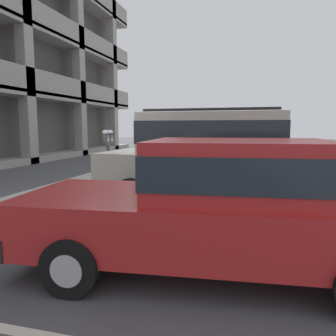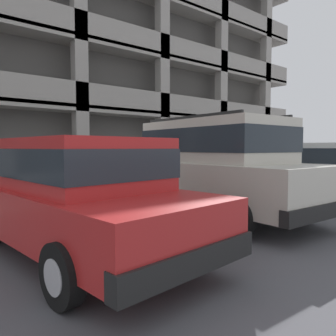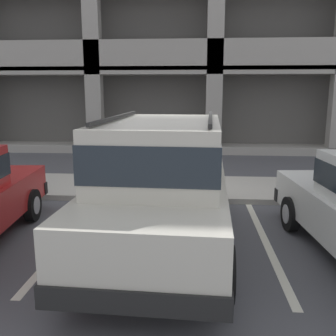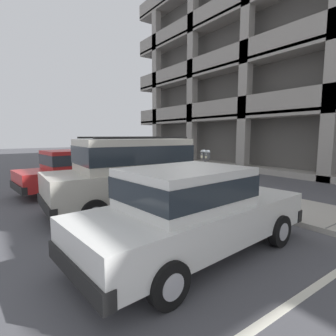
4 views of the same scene
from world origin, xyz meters
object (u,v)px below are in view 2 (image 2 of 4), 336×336
at_px(silver_suv, 213,164).
at_px(dark_hatchback, 312,171).
at_px(fire_hydrant, 245,174).
at_px(red_sedan, 75,193).
at_px(parking_meter_near, 150,155).
at_px(parking_garage, 39,64).

bearing_deg(silver_suv, dark_hatchback, -7.51).
bearing_deg(fire_hydrant, red_sedan, -157.39).
bearing_deg(dark_hatchback, parking_meter_near, 128.80).
bearing_deg(parking_meter_near, silver_suv, -94.67).
height_order(silver_suv, dark_hatchback, silver_suv).
bearing_deg(red_sedan, fire_hydrant, 17.25).
distance_m(silver_suv, parking_garage, 15.01).
relative_size(red_sedan, parking_meter_near, 3.12).
height_order(silver_suv, parking_garage, parking_garage).
bearing_deg(fire_hydrant, silver_suv, -149.46).
distance_m(red_sedan, parking_garage, 16.16).
height_order(dark_hatchback, parking_garage, parking_garage).
xyz_separation_m(dark_hatchback, fire_hydrant, (1.62, 3.32, -0.36)).
bearing_deg(silver_suv, parking_meter_near, 87.65).
bearing_deg(parking_meter_near, parking_garage, 85.36).
bearing_deg(dark_hatchback, fire_hydrant, 59.03).
relative_size(red_sedan, dark_hatchback, 1.00).
xyz_separation_m(silver_suv, red_sedan, (-3.23, -0.53, -0.27)).
xyz_separation_m(silver_suv, dark_hatchback, (3.10, -0.54, -0.27)).
distance_m(parking_garage, fire_hydrant, 13.13).
height_order(silver_suv, parking_meter_near, silver_suv).
bearing_deg(parking_garage, dark_hatchback, -82.43).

